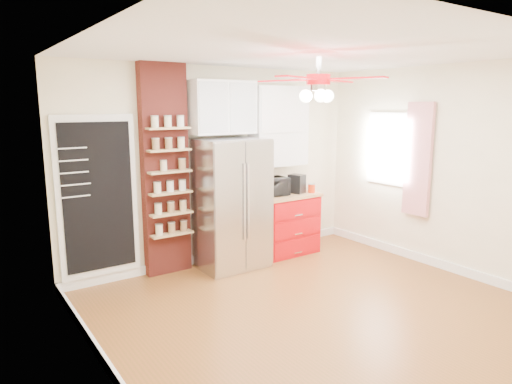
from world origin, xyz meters
TOP-DOWN VIEW (x-y plane):
  - floor at (0.00, 0.00)m, footprint 4.50×4.50m
  - ceiling at (0.00, 0.00)m, footprint 4.50×4.50m
  - wall_back at (0.00, 2.00)m, footprint 4.50×0.02m
  - wall_front at (0.00, -2.00)m, footprint 4.50×0.02m
  - wall_left at (-2.25, 0.00)m, footprint 0.02×4.00m
  - wall_right at (2.25, 0.00)m, footprint 0.02×4.00m
  - chalkboard at (-1.70, 1.96)m, footprint 0.95×0.05m
  - brick_pillar at (-0.85, 1.92)m, footprint 0.60×0.16m
  - fridge at (-0.05, 1.63)m, footprint 0.90×0.70m
  - upper_glass_cabinet at (-0.05, 1.82)m, footprint 0.90×0.35m
  - red_cabinet at (0.92, 1.68)m, footprint 0.94×0.64m
  - upper_shelf_unit at (0.92, 1.85)m, footprint 0.90×0.30m
  - window at (2.23, 0.90)m, footprint 0.04×0.75m
  - curtain at (2.18, 0.35)m, footprint 0.06×0.40m
  - ceiling_fan at (0.00, 0.00)m, footprint 1.40×1.40m
  - toaster_oven at (0.66, 1.67)m, footprint 0.49×0.35m
  - coffee_maker at (1.09, 1.62)m, footprint 0.24×0.26m
  - canister_left at (1.29, 1.52)m, footprint 0.13×0.13m
  - canister_right at (1.27, 1.74)m, footprint 0.12×0.12m
  - pantry_jar_oats at (-0.92, 1.80)m, footprint 0.09×0.09m
  - pantry_jar_beans at (-0.68, 1.77)m, footprint 0.10×0.10m

SIDE VIEW (x-z plane):
  - floor at x=0.00m, z-range 0.00..0.00m
  - red_cabinet at x=0.92m, z-range 0.00..0.90m
  - fridge at x=-0.05m, z-range 0.00..1.75m
  - canister_left at x=1.29m, z-range 0.90..1.03m
  - canister_right at x=1.27m, z-range 0.90..1.03m
  - toaster_oven at x=0.66m, z-range 0.90..1.16m
  - coffee_maker at x=1.09m, z-range 0.90..1.18m
  - chalkboard at x=-1.70m, z-range 0.12..2.08m
  - wall_back at x=0.00m, z-range 0.00..2.70m
  - wall_front at x=0.00m, z-range 0.00..2.70m
  - wall_left at x=-2.25m, z-range 0.00..2.70m
  - wall_right at x=2.25m, z-range 0.00..2.70m
  - brick_pillar at x=-0.85m, z-range 0.00..2.70m
  - pantry_jar_oats at x=-0.92m, z-range 1.37..1.50m
  - pantry_jar_beans at x=-0.68m, z-range 1.37..1.50m
  - curtain at x=2.18m, z-range 0.67..2.23m
  - window at x=2.23m, z-range 1.02..2.08m
  - upper_shelf_unit at x=0.92m, z-range 1.30..2.45m
  - upper_glass_cabinet at x=-0.05m, z-range 1.80..2.50m
  - ceiling_fan at x=0.00m, z-range 2.20..2.65m
  - ceiling at x=0.00m, z-range 2.70..2.70m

